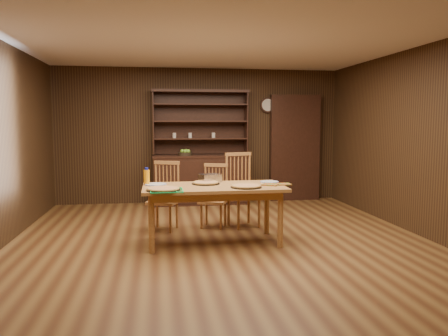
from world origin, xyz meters
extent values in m
plane|color=brown|center=(0.00, 0.00, 0.00)|extent=(6.00, 6.00, 0.00)
plane|color=silver|center=(0.00, 0.00, 2.60)|extent=(6.00, 6.00, 0.00)
plane|color=#3C2813|center=(0.00, 3.00, 1.30)|extent=(5.50, 0.00, 5.50)
plane|color=#3C2813|center=(0.00, -3.00, 1.30)|extent=(5.50, 0.00, 5.50)
plane|color=#3C2813|center=(2.75, 0.00, 1.30)|extent=(0.00, 6.00, 6.00)
cube|color=black|center=(0.00, 2.74, 0.45)|extent=(1.80, 0.50, 0.90)
cube|color=black|center=(0.00, 2.74, 0.92)|extent=(1.84, 0.52, 0.04)
cube|color=black|center=(0.00, 2.97, 1.55)|extent=(1.80, 0.02, 1.20)
cube|color=black|center=(-0.89, 2.82, 1.55)|extent=(0.02, 0.32, 1.20)
cube|color=black|center=(0.89, 2.82, 1.55)|extent=(0.02, 0.32, 1.20)
cube|color=black|center=(0.00, 2.82, 2.15)|extent=(1.84, 0.34, 0.05)
cylinder|color=#B7AB9B|center=(-0.50, 2.82, 1.31)|extent=(0.07, 0.07, 0.10)
cylinder|color=#B7AB9B|center=(-0.20, 2.82, 1.31)|extent=(0.07, 0.07, 0.10)
cube|color=black|center=(1.90, 2.90, 1.05)|extent=(1.00, 0.18, 2.10)
cylinder|color=black|center=(1.35, 2.96, 1.90)|extent=(0.30, 0.04, 0.30)
cylinder|color=beige|center=(1.35, 2.94, 1.90)|extent=(0.24, 0.01, 0.24)
cube|color=#B6873F|center=(-0.11, -0.02, 0.73)|extent=(1.80, 0.90, 0.04)
cylinder|color=#B6873F|center=(-0.90, -0.36, 0.35)|extent=(0.07, 0.07, 0.71)
cylinder|color=#B6873F|center=(-0.90, 0.32, 0.35)|extent=(0.07, 0.07, 0.71)
cylinder|color=#B6873F|center=(0.68, -0.36, 0.35)|extent=(0.07, 0.07, 0.71)
cylinder|color=#B6873F|center=(0.68, 0.32, 0.35)|extent=(0.07, 0.07, 0.71)
cube|color=olive|center=(-0.75, 0.76, 0.42)|extent=(0.52, 0.51, 0.04)
cylinder|color=olive|center=(-0.94, 0.68, 0.20)|extent=(0.03, 0.03, 0.40)
cylinder|color=olive|center=(-0.84, 0.95, 0.20)|extent=(0.03, 0.03, 0.40)
cylinder|color=olive|center=(-0.66, 0.57, 0.20)|extent=(0.03, 0.03, 0.40)
cylinder|color=olive|center=(-0.55, 0.84, 0.20)|extent=(0.03, 0.03, 0.40)
cube|color=olive|center=(-0.69, 0.91, 0.97)|extent=(0.37, 0.18, 0.05)
cube|color=olive|center=(-0.01, 0.81, 0.39)|extent=(0.50, 0.49, 0.04)
cylinder|color=olive|center=(-0.20, 0.74, 0.19)|extent=(0.03, 0.03, 0.37)
cylinder|color=olive|center=(-0.09, 0.99, 0.19)|extent=(0.03, 0.03, 0.37)
cylinder|color=olive|center=(0.07, 0.63, 0.19)|extent=(0.03, 0.03, 0.37)
cylinder|color=olive|center=(0.18, 0.88, 0.19)|extent=(0.03, 0.03, 0.37)
cube|color=olive|center=(0.05, 0.95, 0.92)|extent=(0.35, 0.17, 0.05)
cube|color=olive|center=(0.45, 0.79, 0.47)|extent=(0.56, 0.54, 0.04)
cylinder|color=olive|center=(0.33, 0.59, 0.22)|extent=(0.04, 0.04, 0.45)
cylinder|color=olive|center=(0.23, 0.90, 0.22)|extent=(0.04, 0.04, 0.45)
cylinder|color=olive|center=(0.66, 0.68, 0.22)|extent=(0.04, 0.04, 0.45)
cylinder|color=olive|center=(0.57, 1.00, 0.22)|extent=(0.04, 0.04, 0.45)
cube|color=olive|center=(0.39, 0.97, 1.08)|extent=(0.42, 0.16, 0.05)
cylinder|color=black|center=(-0.76, -0.32, 0.76)|extent=(0.41, 0.41, 0.01)
cylinder|color=tan|center=(-0.76, -0.32, 0.77)|extent=(0.38, 0.38, 0.02)
torus|color=#C39346|center=(-0.76, -0.32, 0.77)|extent=(0.39, 0.39, 0.03)
cylinder|color=black|center=(0.27, -0.24, 0.76)|extent=(0.39, 0.39, 0.01)
cylinder|color=tan|center=(0.27, -0.24, 0.77)|extent=(0.36, 0.36, 0.02)
torus|color=#C39346|center=(0.27, -0.24, 0.77)|extent=(0.37, 0.37, 0.03)
cylinder|color=black|center=(-0.20, 0.14, 0.76)|extent=(0.37, 0.37, 0.01)
cylinder|color=tan|center=(-0.20, 0.14, 0.77)|extent=(0.33, 0.33, 0.02)
torus|color=#C39346|center=(-0.20, 0.14, 0.77)|extent=(0.34, 0.34, 0.03)
cylinder|color=white|center=(-0.85, 0.16, 0.76)|extent=(0.28, 0.28, 0.01)
torus|color=#34419D|center=(-0.85, 0.16, 0.76)|extent=(0.28, 0.28, 0.01)
cylinder|color=white|center=(0.68, 0.17, 0.76)|extent=(0.25, 0.25, 0.01)
torus|color=#34419D|center=(0.68, 0.17, 0.76)|extent=(0.25, 0.25, 0.01)
cube|color=silver|center=(-0.11, 0.34, 0.80)|extent=(0.32, 0.28, 0.11)
cylinder|color=#FF9A0D|center=(-0.96, 0.20, 0.85)|extent=(0.08, 0.08, 0.20)
cylinder|color=#121A95|center=(-0.96, 0.20, 0.96)|extent=(0.04, 0.04, 0.03)
cube|color=#B52414|center=(0.81, -0.06, 0.76)|extent=(0.18, 0.18, 0.01)
cube|color=#B52414|center=(0.63, -0.08, 0.76)|extent=(0.27, 0.27, 0.01)
cylinder|color=black|center=(-0.31, 2.69, 0.97)|extent=(0.27, 0.27, 0.06)
sphere|color=#79BB32|center=(-0.36, 2.69, 1.02)|extent=(0.08, 0.08, 0.08)
sphere|color=#79BB32|center=(-0.28, 2.72, 1.02)|extent=(0.08, 0.08, 0.08)
sphere|color=#79BB32|center=(-0.31, 2.64, 1.02)|extent=(0.08, 0.08, 0.08)
sphere|color=#79BB32|center=(-0.25, 2.67, 1.02)|extent=(0.08, 0.08, 0.08)
camera|label=1|loc=(-0.81, -5.53, 1.56)|focal=35.00mm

